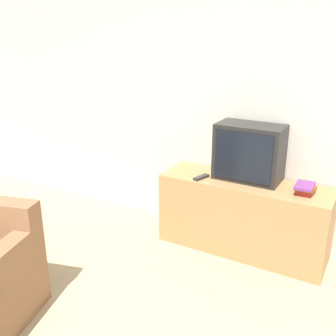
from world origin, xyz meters
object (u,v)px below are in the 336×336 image
at_px(tv_stand, 243,216).
at_px(book_stack, 305,188).
at_px(remote_on_stand, 201,177).
at_px(television, 249,152).

distance_m(tv_stand, book_stack, 0.65).
bearing_deg(remote_on_stand, television, 28.46).
distance_m(book_stack, remote_on_stand, 0.91).
bearing_deg(book_stack, remote_on_stand, -172.88).
bearing_deg(book_stack, television, 170.57).
bearing_deg(remote_on_stand, book_stack, 7.12).
bearing_deg(tv_stand, remote_on_stand, -161.79).
relative_size(tv_stand, book_stack, 6.90).
relative_size(book_stack, remote_on_stand, 1.23).
bearing_deg(television, tv_stand, -83.27).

